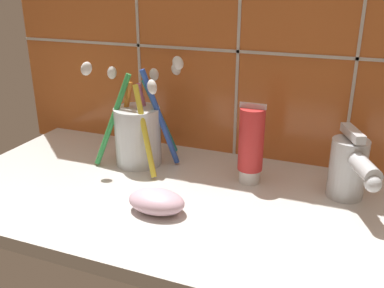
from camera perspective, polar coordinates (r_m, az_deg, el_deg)
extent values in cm
cube|color=silver|center=(63.59, -0.55, -7.65)|extent=(74.29, 36.56, 2.00)
cube|color=#C6662D|center=(73.29, 5.09, 17.35)|extent=(84.29, 1.50, 53.62)
cube|color=beige|center=(73.20, 4.73, 12.28)|extent=(84.29, 0.24, 0.50)
cube|color=beige|center=(78.96, -7.37, 17.55)|extent=(0.50, 0.24, 53.62)
cube|color=beige|center=(71.96, 6.36, 17.23)|extent=(0.50, 0.24, 53.62)
cube|color=beige|center=(69.37, 21.89, 15.75)|extent=(0.50, 0.24, 53.62)
cylinder|color=silver|center=(72.45, -7.22, 1.05)|extent=(7.73, 7.73, 9.79)
cylinder|color=blue|center=(70.27, -4.26, 3.50)|extent=(6.07, 3.13, 16.19)
ellipsoid|color=white|center=(67.91, -1.88, 10.75)|extent=(2.62, 2.06, 2.62)
cylinder|color=teal|center=(73.98, -4.22, 3.58)|extent=(4.25, 6.36, 14.20)
ellipsoid|color=white|center=(73.89, -2.14, 9.96)|extent=(2.35, 2.75, 2.69)
cylinder|color=pink|center=(73.74, -6.00, 3.17)|extent=(2.46, 4.10, 13.35)
ellipsoid|color=white|center=(72.89, -5.08, 9.22)|extent=(2.06, 2.50, 2.54)
cylinder|color=orange|center=(73.26, -9.03, 3.12)|extent=(4.55, 1.80, 13.90)
ellipsoid|color=white|center=(72.62, -10.63, 9.32)|extent=(2.41, 1.72, 2.56)
cylinder|color=green|center=(71.44, -10.55, 3.16)|extent=(6.49, 4.15, 15.45)
ellipsoid|color=white|center=(69.59, -13.91, 9.72)|extent=(2.72, 2.30, 2.67)
cylinder|color=yellow|center=(67.79, -6.33, 1.74)|extent=(5.85, 4.92, 14.00)
ellipsoid|color=white|center=(62.56, -5.34, 7.60)|extent=(2.71, 2.53, 2.69)
cylinder|color=white|center=(67.39, 7.66, -4.11)|extent=(3.26, 3.26, 2.14)
cylinder|color=red|center=(65.08, 7.91, 0.61)|extent=(3.83, 3.83, 9.74)
cube|color=silver|center=(63.42, 8.15, 5.07)|extent=(4.03, 0.36, 0.80)
cylinder|color=silver|center=(65.01, 20.02, -3.09)|extent=(5.20, 5.20, 8.71)
cylinder|color=silver|center=(60.64, 21.62, -2.56)|extent=(5.31, 8.40, 2.34)
sphere|color=silver|center=(57.58, 22.99, -4.90)|extent=(2.18, 2.18, 2.18)
cube|color=silver|center=(63.11, 20.63, 1.35)|extent=(3.62, 6.07, 1.20)
ellipsoid|color=#DBB2C6|center=(58.55, -4.76, -7.62)|extent=(8.02, 5.35, 3.07)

